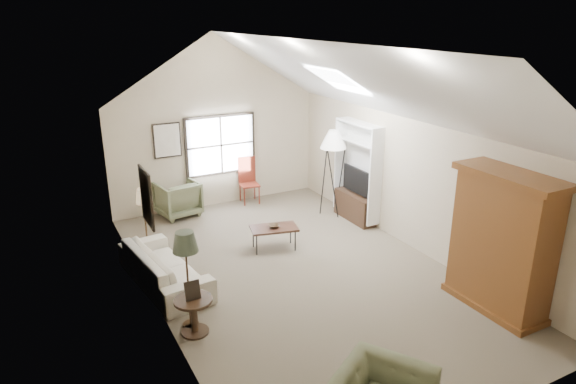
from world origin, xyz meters
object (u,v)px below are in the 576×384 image
sofa (164,267)px  coffee_table (274,238)px  side_table (194,316)px  armchair_far (178,198)px  armoire (502,243)px  side_chair (249,181)px

sofa → coffee_table: sofa is taller
side_table → armchair_far: bearing=76.3°
sofa → armoire: bearing=-132.8°
coffee_table → armoire: bearing=-58.5°
armoire → coffee_table: size_ratio=2.45×
armchair_far → side_table: 4.72m
sofa → side_chair: 4.16m
armchair_far → coffee_table: 2.86m
sofa → side_chair: bearing=-51.5°
sofa → armchair_far: armchair_far is taller
armchair_far → coffee_table: size_ratio=0.98×
side_chair → sofa: bearing=-127.0°
sofa → armchair_far: (1.11, 2.98, 0.08)m
coffee_table → side_chair: size_ratio=0.81×
armoire → armchair_far: bearing=118.2°
armoire → sofa: 5.43m
armchair_far → side_chair: 1.79m
sofa → side_chair: side_chair is taller
armchair_far → side_chair: bearing=169.9°
coffee_table → side_chair: (0.64, 2.62, 0.32)m
side_table → side_chair: (2.89, 4.58, 0.28)m
armoire → armchair_far: armoire is taller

